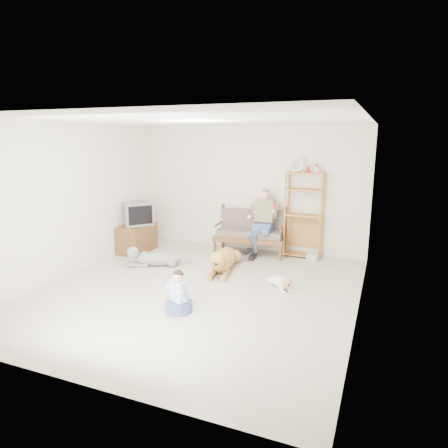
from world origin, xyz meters
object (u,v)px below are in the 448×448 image
at_px(loveseat, 251,231).
at_px(etagere, 304,214).
at_px(golden_retriever, 223,260).
at_px(tv_stand, 137,238).

relative_size(loveseat, etagere, 0.75).
bearing_deg(etagere, golden_retriever, -130.01).
xyz_separation_m(tv_stand, golden_retriever, (2.23, -0.47, -0.10)).
distance_m(etagere, golden_retriever, 2.01).
bearing_deg(golden_retriever, loveseat, 73.71).
distance_m(loveseat, etagere, 1.18).
relative_size(etagere, golden_retriever, 1.28).
xyz_separation_m(etagere, tv_stand, (-3.44, -0.97, -0.61)).
bearing_deg(loveseat, golden_retriever, -100.81).
relative_size(tv_stand, golden_retriever, 0.56).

